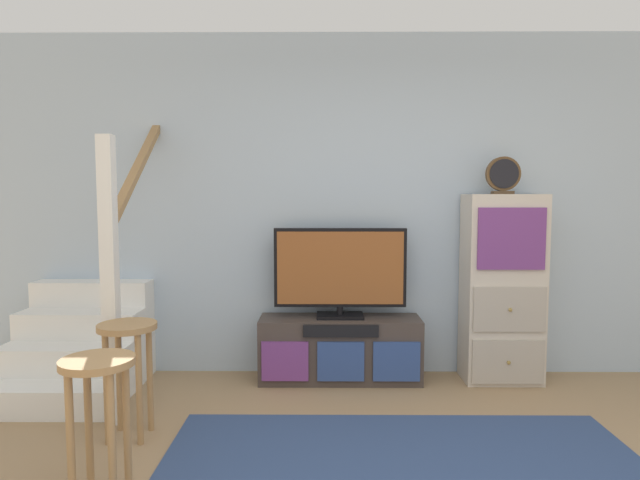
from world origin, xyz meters
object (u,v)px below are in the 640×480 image
object	(u,v)px
media_console	(340,349)
side_cabinet	(502,289)
desk_clock	(503,175)
television	(340,270)
bar_stool_near	(98,394)
bar_stool_far	(128,353)

from	to	relation	value
media_console	side_cabinet	distance (m)	1.33
media_console	desk_clock	bearing A→B (deg)	-0.23
television	bar_stool_near	size ratio (longest dim) A/B	1.50
side_cabinet	desk_clock	bearing A→B (deg)	-146.42
bar_stool_far	desk_clock	bearing A→B (deg)	21.58
desk_clock	bar_stool_far	xyz separation A→B (m)	(-2.50, -0.99, -1.07)
bar_stool_far	television	bearing A→B (deg)	38.55
media_console	desk_clock	xyz separation A→B (m)	(1.22, -0.00, 1.34)
bar_stool_near	bar_stool_far	size ratio (longest dim) A/B	0.99
television	media_console	bearing A→B (deg)	-90.00
television	bar_stool_far	xyz separation A→B (m)	(-1.28, -1.02, -0.35)
bar_stool_near	desk_clock	bearing A→B (deg)	34.25
side_cabinet	desk_clock	world-z (taller)	desk_clock
desk_clock	bar_stool_far	bearing A→B (deg)	-158.42
television	side_cabinet	xyz separation A→B (m)	(1.25, -0.01, -0.14)
television	bar_stool_near	xyz separation A→B (m)	(-1.18, -1.66, -0.35)
television	side_cabinet	bearing A→B (deg)	-0.63
side_cabinet	bar_stool_near	size ratio (longest dim) A/B	2.13
media_console	bar_stool_near	xyz separation A→B (m)	(-1.18, -1.64, 0.26)
side_cabinet	bar_stool_far	size ratio (longest dim) A/B	2.11
media_console	bar_stool_far	size ratio (longest dim) A/B	1.81
bar_stool_near	bar_stool_far	distance (m)	0.65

